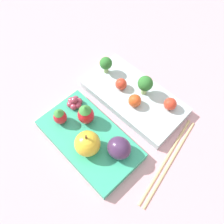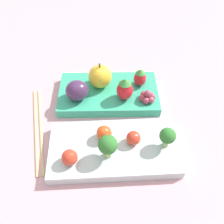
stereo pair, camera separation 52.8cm
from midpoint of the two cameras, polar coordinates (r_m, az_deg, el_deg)
name	(u,v)px [view 1 (the left image)]	position (r m, az deg, el deg)	size (l,w,h in m)	color
ground_plane	(111,118)	(0.45, -16.69, -25.89)	(4.00, 4.00, 0.00)	#C6939E
bento_box_savoury	(134,97)	(0.44, -9.02, -20.16)	(0.24, 0.14, 0.02)	silver
bento_box_fruit	(88,138)	(0.46, -24.72, -31.27)	(0.22, 0.14, 0.02)	#33A87F
broccoli_floret_0	(106,64)	(0.43, -17.45, -9.99)	(0.03, 0.03, 0.04)	#93B770
broccoli_floret_1	(145,84)	(0.39, -6.68, -18.37)	(0.03, 0.03, 0.05)	#93B770
cherry_tomato_0	(170,104)	(0.40, 1.27, -24.36)	(0.03, 0.03, 0.03)	red
cherry_tomato_1	(121,84)	(0.42, -13.35, -16.69)	(0.03, 0.03, 0.03)	red
cherry_tomato_2	(135,101)	(0.41, -10.02, -22.94)	(0.03, 0.03, 0.03)	#DB4C1E
apple	(87,144)	(0.42, -27.18, -34.77)	(0.05, 0.05, 0.06)	gold
strawberry_0	(86,114)	(0.42, -25.85, -26.27)	(0.03, 0.03, 0.05)	red
strawberry_1	(60,116)	(0.45, -32.27, -25.20)	(0.03, 0.03, 0.04)	red
plum	(119,148)	(0.41, -17.94, -37.53)	(0.05, 0.04, 0.04)	#42284C
grape_cluster	(75,102)	(0.45, -27.24, -21.13)	(0.03, 0.03, 0.02)	#93384C
chopsticks_pair	(169,161)	(0.44, -0.32, -39.56)	(0.03, 0.21, 0.01)	tan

